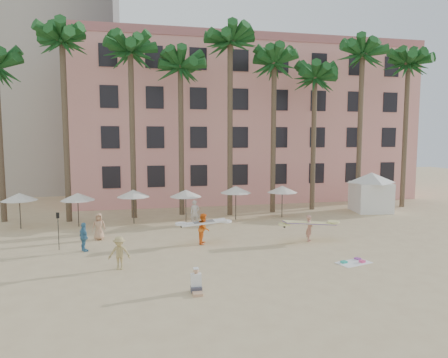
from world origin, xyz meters
TOP-DOWN VIEW (x-y plane):
  - ground at (0.00, 0.00)m, footprint 120.00×120.00m
  - pink_hotel at (7.00, 26.00)m, footprint 35.00×14.00m
  - palm_row at (0.51, 15.00)m, footprint 44.40×5.40m
  - umbrella_row at (-3.00, 12.50)m, footprint 22.50×2.70m
  - cabana at (15.64, 13.40)m, footprint 5.12×5.12m
  - beach_towel at (6.51, 0.34)m, footprint 2.01×1.45m
  - carrier_yellow at (6.00, 4.91)m, footprint 3.38×0.79m
  - carrier_white at (-0.66, 5.78)m, footprint 2.88×1.10m
  - beachgoers at (-5.50, 5.88)m, footprint 8.02×9.81m
  - paddle at (-9.24, 6.20)m, footprint 0.18×0.04m
  - seated_man at (-2.22, -1.94)m, footprint 0.46×0.80m

SIDE VIEW (x-z plane):
  - ground at x=0.00m, z-range 0.00..0.00m
  - beach_towel at x=6.51m, z-range -0.04..0.10m
  - seated_man at x=-2.22m, z-range -0.16..0.88m
  - beachgoers at x=-5.50m, z-range -0.08..1.83m
  - carrier_yellow at x=6.00m, z-range 0.13..1.82m
  - carrier_white at x=-0.66m, z-range 0.05..1.95m
  - paddle at x=-9.24m, z-range 0.30..2.52m
  - cabana at x=15.64m, z-range 0.32..3.82m
  - umbrella_row at x=-3.00m, z-range 0.97..3.69m
  - pink_hotel at x=7.00m, z-range 0.00..16.00m
  - palm_row at x=0.51m, z-range 4.82..21.12m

